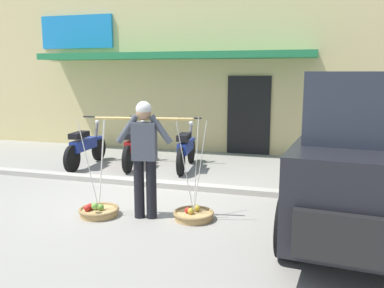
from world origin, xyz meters
name	(u,v)px	position (x,y,z in m)	size (l,w,h in m)	color
ground_plane	(151,198)	(0.00, 0.00, 0.00)	(90.00, 90.00, 0.00)	gray
sidewalk_curb	(165,184)	(0.00, 0.70, 0.05)	(20.00, 0.24, 0.10)	#AEA89C
fruit_vendor	(145,152)	(0.29, -0.90, 0.98)	(1.39, 0.29, 1.70)	black
fruit_basket_left_side	(194,214)	(0.98, -0.78, 0.08)	(0.59, 0.59, 1.45)	tan
fruit_basket_right_side	(99,210)	(-0.41, -1.03, 0.08)	(0.59, 0.59, 1.45)	tan
motorcycle_nearest_shop	(85,147)	(-2.30, 1.78, 0.45)	(0.54, 1.82, 1.09)	black
motorcycle_second_in_row	(136,147)	(-1.21, 2.08, 0.45)	(0.54, 1.81, 1.09)	black
motorcycle_third_in_row	(186,149)	(-0.06, 2.18, 0.45)	(0.54, 1.82, 1.09)	black
parked_truck	(382,144)	(3.47, -0.23, 1.13)	(2.50, 4.96, 2.10)	black
storefront_building	(201,72)	(-0.98, 6.78, 2.10)	(13.00, 6.00, 4.20)	#DBC684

